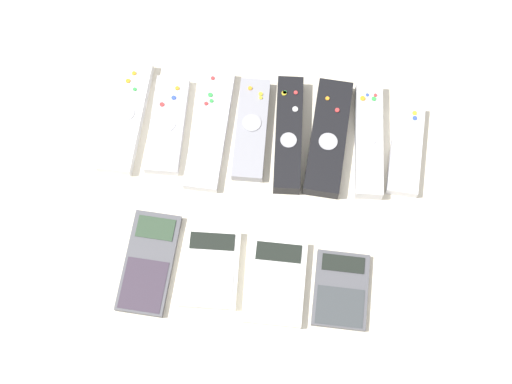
{
  "coord_description": "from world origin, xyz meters",
  "views": [
    {
      "loc": [
        0.05,
        -0.36,
        1.03
      ],
      "look_at": [
        0.0,
        0.03,
        0.01
      ],
      "focal_mm": 50.0,
      "sensor_mm": 36.0,
      "label": 1
    }
  ],
  "objects_px": {
    "calculator_2": "(276,282)",
    "calculator_3": "(341,290)",
    "remote_3": "(251,129)",
    "calculator_1": "(210,269)",
    "remote_0": "(126,116)",
    "remote_2": "(210,129)",
    "remote_6": "(369,139)",
    "remote_1": "(167,125)",
    "remote_7": "(406,150)",
    "remote_4": "(289,134)",
    "remote_5": "(328,137)",
    "calculator_0": "(149,263)"
  },
  "relations": [
    {
      "from": "remote_1",
      "to": "remote_7",
      "type": "bearing_deg",
      "value": -1.85
    },
    {
      "from": "calculator_0",
      "to": "calculator_1",
      "type": "xyz_separation_m",
      "value": [
        0.09,
        0.0,
        0.0
      ]
    },
    {
      "from": "remote_3",
      "to": "remote_7",
      "type": "relative_size",
      "value": 1.14
    },
    {
      "from": "remote_2",
      "to": "remote_6",
      "type": "height_order",
      "value": "remote_6"
    },
    {
      "from": "calculator_2",
      "to": "remote_2",
      "type": "bearing_deg",
      "value": 118.45
    },
    {
      "from": "calculator_0",
      "to": "remote_3",
      "type": "bearing_deg",
      "value": 63.97
    },
    {
      "from": "remote_1",
      "to": "calculator_2",
      "type": "relative_size",
      "value": 1.31
    },
    {
      "from": "remote_2",
      "to": "calculator_2",
      "type": "distance_m",
      "value": 0.27
    },
    {
      "from": "remote_5",
      "to": "remote_0",
      "type": "bearing_deg",
      "value": -177.55
    },
    {
      "from": "remote_7",
      "to": "calculator_2",
      "type": "distance_m",
      "value": 0.3
    },
    {
      "from": "remote_4",
      "to": "calculator_3",
      "type": "bearing_deg",
      "value": -70.74
    },
    {
      "from": "remote_4",
      "to": "calculator_1",
      "type": "xyz_separation_m",
      "value": [
        -0.09,
        -0.23,
        -0.01
      ]
    },
    {
      "from": "remote_3",
      "to": "calculator_1",
      "type": "height_order",
      "value": "remote_3"
    },
    {
      "from": "remote_0",
      "to": "calculator_2",
      "type": "xyz_separation_m",
      "value": [
        0.27,
        -0.24,
        -0.0
      ]
    },
    {
      "from": "remote_5",
      "to": "remote_7",
      "type": "relative_size",
      "value": 1.28
    },
    {
      "from": "remote_4",
      "to": "remote_2",
      "type": "bearing_deg",
      "value": 177.66
    },
    {
      "from": "remote_2",
      "to": "remote_6",
      "type": "distance_m",
      "value": 0.25
    },
    {
      "from": "calculator_0",
      "to": "calculator_1",
      "type": "height_order",
      "value": "calculator_1"
    },
    {
      "from": "remote_6",
      "to": "calculator_3",
      "type": "height_order",
      "value": "remote_6"
    },
    {
      "from": "remote_0",
      "to": "remote_4",
      "type": "height_order",
      "value": "remote_4"
    },
    {
      "from": "remote_5",
      "to": "calculator_3",
      "type": "bearing_deg",
      "value": -78.35
    },
    {
      "from": "remote_7",
      "to": "calculator_3",
      "type": "xyz_separation_m",
      "value": [
        -0.08,
        -0.23,
        -0.0
      ]
    },
    {
      "from": "remote_3",
      "to": "remote_4",
      "type": "relative_size",
      "value": 0.89
    },
    {
      "from": "remote_7",
      "to": "remote_5",
      "type": "bearing_deg",
      "value": -179.84
    },
    {
      "from": "remote_7",
      "to": "calculator_2",
      "type": "height_order",
      "value": "remote_7"
    },
    {
      "from": "remote_3",
      "to": "calculator_0",
      "type": "relative_size",
      "value": 1.12
    },
    {
      "from": "remote_0",
      "to": "calculator_1",
      "type": "relative_size",
      "value": 1.61
    },
    {
      "from": "remote_1",
      "to": "remote_2",
      "type": "distance_m",
      "value": 0.07
    },
    {
      "from": "remote_1",
      "to": "calculator_0",
      "type": "bearing_deg",
      "value": -89.74
    },
    {
      "from": "remote_2",
      "to": "remote_3",
      "type": "bearing_deg",
      "value": 7.19
    },
    {
      "from": "remote_1",
      "to": "remote_4",
      "type": "xyz_separation_m",
      "value": [
        0.19,
        0.0,
        0.0
      ]
    },
    {
      "from": "remote_1",
      "to": "remote_2",
      "type": "bearing_deg",
      "value": -1.6
    },
    {
      "from": "remote_2",
      "to": "calculator_3",
      "type": "height_order",
      "value": "remote_2"
    },
    {
      "from": "calculator_0",
      "to": "calculator_3",
      "type": "xyz_separation_m",
      "value": [
        0.29,
        -0.01,
        -0.0
      ]
    },
    {
      "from": "remote_5",
      "to": "calculator_0",
      "type": "distance_m",
      "value": 0.34
    },
    {
      "from": "remote_3",
      "to": "calculator_2",
      "type": "xyz_separation_m",
      "value": [
        0.07,
        -0.24,
        -0.0
      ]
    },
    {
      "from": "calculator_2",
      "to": "remote_1",
      "type": "bearing_deg",
      "value": 129.65
    },
    {
      "from": "remote_6",
      "to": "remote_2",
      "type": "bearing_deg",
      "value": 178.74
    },
    {
      "from": "remote_1",
      "to": "remote_3",
      "type": "height_order",
      "value": "same"
    },
    {
      "from": "remote_0",
      "to": "remote_1",
      "type": "height_order",
      "value": "remote_0"
    },
    {
      "from": "calculator_2",
      "to": "remote_0",
      "type": "bearing_deg",
      "value": 137.29
    },
    {
      "from": "remote_0",
      "to": "calculator_3",
      "type": "distance_m",
      "value": 0.43
    },
    {
      "from": "remote_7",
      "to": "calculator_3",
      "type": "relative_size",
      "value": 1.36
    },
    {
      "from": "calculator_2",
      "to": "calculator_3",
      "type": "bearing_deg",
      "value": -0.49
    },
    {
      "from": "remote_0",
      "to": "calculator_0",
      "type": "height_order",
      "value": "remote_0"
    },
    {
      "from": "remote_3",
      "to": "calculator_3",
      "type": "relative_size",
      "value": 1.55
    },
    {
      "from": "remote_7",
      "to": "calculator_0",
      "type": "bearing_deg",
      "value": -145.96
    },
    {
      "from": "remote_5",
      "to": "calculator_0",
      "type": "bearing_deg",
      "value": -134.23
    },
    {
      "from": "remote_7",
      "to": "remote_0",
      "type": "bearing_deg",
      "value": -178.24
    },
    {
      "from": "remote_1",
      "to": "remote_7",
      "type": "relative_size",
      "value": 1.09
    }
  ]
}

